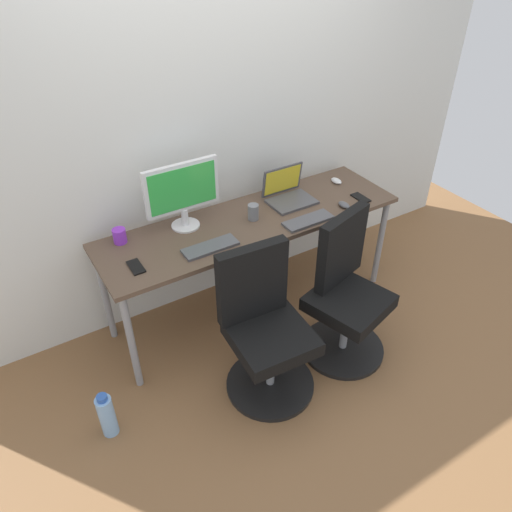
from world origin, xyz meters
The scene contains 16 objects.
ground_plane centered at (0.00, 0.00, 0.00)m, with size 5.28×5.28×0.00m, color brown.
back_wall centered at (0.00, 0.37, 1.30)m, with size 4.40×0.04×2.60m, color silver.
desk centered at (0.00, 0.00, 0.69)m, with size 2.03×0.59×0.75m.
office_chair_left centered at (-0.29, -0.62, 0.42)m, with size 0.54×0.54×0.94m.
office_chair_right centered at (0.30, -0.62, 0.42)m, with size 0.54×0.54×0.94m.
water_bottle_on_floor centered at (-1.23, -0.48, 0.15)m, with size 0.09×0.09×0.31m.
desktop_monitor centered at (-0.40, 0.15, 1.00)m, with size 0.48×0.18×0.43m.
open_laptop centered at (0.34, 0.09, 0.81)m, with size 0.31×0.25×0.23m.
keyboard_by_monitor centered at (-0.38, -0.15, 0.76)m, with size 0.34×0.12×0.02m, color #515156.
keyboard_by_laptop centered at (0.29, -0.21, 0.76)m, with size 0.34×0.12×0.02m, color #515156.
mouse_by_monitor centered at (0.61, -0.19, 0.77)m, with size 0.06×0.10×0.03m, color #515156.
mouse_by_laptop centered at (0.79, 0.11, 0.77)m, with size 0.06×0.10×0.03m, color silver.
coffee_mug centered at (-0.81, 0.20, 0.80)m, with size 0.08×0.08×0.09m, color purple.
pen_cup centered at (0.01, 0.00, 0.80)m, with size 0.07×0.07×0.10m, color slate.
phone_near_laptop centered at (-0.82, -0.09, 0.76)m, with size 0.07×0.14×0.01m, color black.
phone_near_monitor centered at (0.78, -0.16, 0.76)m, with size 0.07×0.14×0.01m, color black.
Camera 1 is at (-1.40, -2.32, 2.44)m, focal length 34.44 mm.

